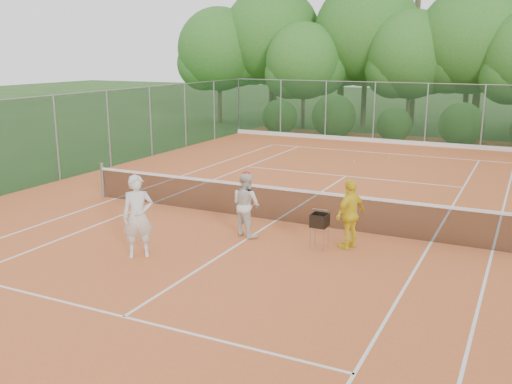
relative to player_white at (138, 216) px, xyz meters
The scene contains 13 objects.
ground 4.25m from the player_white, 67.05° to the left, with size 120.00×120.00×0.00m, color #254819.
clay_court 4.25m from the player_white, 67.05° to the left, with size 18.00×36.00×0.02m, color #CF642F.
tennis_net 4.17m from the player_white, 67.05° to the left, with size 11.97×0.10×1.10m.
player_white is the anchor object (origin of this frame).
player_center_grp 2.80m from the player_white, 58.25° to the left, with size 0.95×0.85×1.64m.
player_yellow 4.82m from the player_white, 32.77° to the left, with size 0.96×0.40×1.64m, color yellow.
ball_hopper 4.13m from the player_white, 33.54° to the left, with size 0.36×0.36×0.83m.
stray_ball_a 16.35m from the player_white, 97.35° to the left, with size 0.07×0.07×0.07m, color #BED030.
stray_ball_b 14.53m from the player_white, 81.21° to the left, with size 0.07×0.07×0.07m, color #D2E334.
stray_ball_c 13.08m from the player_white, 85.21° to the left, with size 0.07×0.07×0.07m, color #C4D531.
court_markings 4.25m from the player_white, 67.05° to the left, with size 11.03×23.83×0.01m.
fence_back 18.90m from the player_white, 85.09° to the left, with size 18.07×0.07×3.00m.
tropical_treeline 24.59m from the player_white, 82.77° to the left, with size 32.10×8.49×15.03m.
Camera 1 is at (6.04, -13.53, 4.48)m, focal length 40.00 mm.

